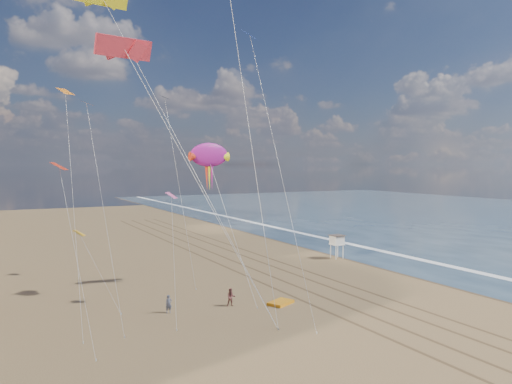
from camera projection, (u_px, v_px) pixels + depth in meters
ground at (473, 366)px, 30.67m from camera, size 260.00×260.00×0.00m
wet_sand at (332, 247)px, 74.85m from camera, size 260.00×260.00×0.00m
foam at (354, 245)px, 76.81m from camera, size 260.00×260.00×0.00m
tracks at (270, 270)px, 58.35m from camera, size 7.68×120.00×0.01m
lifeguard_stand at (337, 240)px, 65.66m from camera, size 1.73×1.73×3.12m
grounded_kite at (281, 303)px, 44.27m from camera, size 2.70×2.32×0.26m
show_kite at (209, 155)px, 50.78m from camera, size 4.28×5.46×16.39m
kite_flyer_a at (169, 304)px, 41.60m from camera, size 0.57×0.39×1.52m
kite_flyer_b at (231, 297)px, 43.61m from camera, size 0.91×0.80×1.58m
small_kites at (137, 115)px, 43.97m from camera, size 18.06×14.93×18.75m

